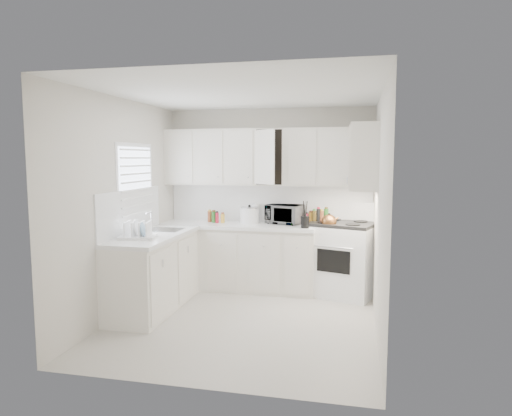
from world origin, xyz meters
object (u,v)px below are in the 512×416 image
(tea_kettle, at_px, (329,221))
(microwave, at_px, (285,212))
(rice_cooker, at_px, (249,214))
(stove, at_px, (342,249))
(utensil_crock, at_px, (305,214))
(dish_rack, at_px, (137,228))

(tea_kettle, relative_size, microwave, 0.50)
(tea_kettle, height_order, microwave, microwave)
(microwave, relative_size, rice_cooker, 1.85)
(microwave, bearing_deg, stove, 8.83)
(tea_kettle, bearing_deg, utensil_crock, 175.38)
(stove, height_order, dish_rack, stove)
(tea_kettle, height_order, rice_cooker, rice_cooker)
(stove, distance_m, microwave, 0.96)
(stove, height_order, microwave, stove)
(utensil_crock, distance_m, dish_rack, 2.20)
(stove, bearing_deg, dish_rack, -131.50)
(tea_kettle, height_order, dish_rack, dish_rack)
(stove, bearing_deg, rice_cooker, -165.39)
(microwave, relative_size, dish_rack, 1.19)
(rice_cooker, bearing_deg, tea_kettle, -21.64)
(microwave, relative_size, utensil_crock, 1.31)
(rice_cooker, bearing_deg, utensil_crock, -28.22)
(utensil_crock, relative_size, dish_rack, 0.91)
(stove, relative_size, dish_rack, 3.10)
(rice_cooker, xyz_separation_m, dish_rack, (-1.01, -1.47, -0.02))
(dish_rack, bearing_deg, microwave, 33.30)
(stove, relative_size, rice_cooker, 4.84)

